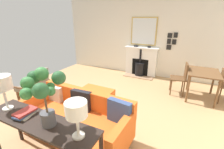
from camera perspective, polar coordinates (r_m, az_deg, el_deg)
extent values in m
cube|color=tan|center=(3.63, -4.64, -13.53)|extent=(5.93, 5.88, 0.01)
cube|color=silver|center=(5.80, 10.39, 13.88)|extent=(0.12, 5.88, 2.81)
cube|color=#9E7A5B|center=(5.66, 9.59, -0.74)|extent=(0.32, 1.05, 0.03)
cube|color=white|center=(5.77, 10.66, 4.60)|extent=(0.22, 1.10, 0.99)
cube|color=black|center=(5.73, 10.30, 2.76)|extent=(0.06, 0.58, 0.59)
cylinder|color=black|center=(5.72, 10.15, 1.95)|extent=(0.32, 0.32, 0.45)
cylinder|color=black|center=(5.65, 10.29, 4.19)|extent=(0.34, 0.34, 0.02)
cylinder|color=black|center=(5.58, 10.45, 6.73)|extent=(0.07, 0.07, 0.49)
cube|color=white|center=(5.63, 10.94, 9.64)|extent=(0.27, 1.18, 0.05)
cube|color=tan|center=(5.67, 11.64, 15.36)|extent=(0.04, 0.89, 0.95)
cube|color=silver|center=(5.65, 11.58, 15.35)|extent=(0.01, 0.81, 0.87)
cylinder|color=black|center=(5.70, 8.82, 10.38)|extent=(0.16, 0.16, 0.05)
torus|color=black|center=(5.70, 8.83, 10.58)|extent=(0.16, 0.16, 0.01)
cylinder|color=black|center=(5.58, 13.58, 9.89)|extent=(0.12, 0.12, 0.05)
torus|color=black|center=(5.57, 13.60, 10.12)|extent=(0.12, 0.12, 0.01)
cylinder|color=#B2B2B7|center=(3.40, -28.26, -17.73)|extent=(0.04, 0.04, 0.10)
cylinder|color=#B2B2B7|center=(3.71, -19.64, -13.02)|extent=(0.04, 0.04, 0.10)
cylinder|color=#B2B2B7|center=(2.89, 4.95, -22.57)|extent=(0.04, 0.04, 0.10)
cube|color=orange|center=(2.90, -13.67, -17.53)|extent=(0.92, 1.98, 0.33)
cube|color=orange|center=(2.93, -9.55, -8.77)|extent=(0.23, 1.94, 0.35)
cube|color=orange|center=(3.37, -25.77, -8.03)|extent=(0.80, 0.16, 0.21)
cube|color=orange|center=(2.32, 3.80, -19.46)|extent=(0.80, 0.16, 0.21)
cube|color=beige|center=(3.32, -20.08, -6.75)|extent=(0.14, 0.33, 0.33)
cube|color=black|center=(2.89, -11.34, -9.46)|extent=(0.16, 0.39, 0.39)
cube|color=#334775|center=(2.52, 2.69, -13.69)|extent=(0.17, 0.41, 0.40)
cylinder|color=#B2B2B7|center=(3.87, -12.25, -10.83)|extent=(0.03, 0.03, 0.09)
cylinder|color=#B2B2B7|center=(3.55, -3.98, -13.50)|extent=(0.03, 0.03, 0.09)
cylinder|color=#B2B2B7|center=(4.20, -8.06, -7.91)|extent=(0.03, 0.03, 0.09)
cylinder|color=#B2B2B7|center=(3.90, -0.25, -10.01)|extent=(0.03, 0.03, 0.09)
cube|color=orange|center=(3.77, -6.32, -8.01)|extent=(0.63, 0.81, 0.29)
cube|color=brown|center=(4.82, -26.92, -4.53)|extent=(0.05, 0.05, 0.35)
cube|color=brown|center=(4.51, -31.29, -6.98)|extent=(0.05, 0.05, 0.35)
cube|color=brown|center=(4.51, -22.50, -5.45)|extent=(0.05, 0.05, 0.35)
cube|color=brown|center=(4.18, -26.86, -8.20)|extent=(0.05, 0.05, 0.35)
cube|color=slate|center=(4.42, -27.28, -3.96)|extent=(0.68, 0.65, 0.08)
cube|color=slate|center=(4.17, -25.33, -1.41)|extent=(0.61, 0.21, 0.41)
cube|color=brown|center=(4.60, -24.78, -1.44)|extent=(0.12, 0.53, 0.04)
cube|color=brown|center=(4.19, -30.44, -4.47)|extent=(0.12, 0.53, 0.04)
cube|color=black|center=(3.13, -31.47, -14.62)|extent=(0.04, 0.04, 0.75)
cube|color=black|center=(2.26, -25.36, -15.46)|extent=(0.41, 1.68, 0.03)
cylinder|color=white|center=(2.72, -34.02, -10.25)|extent=(0.14, 0.14, 0.02)
cylinder|color=white|center=(2.65, -34.69, -7.26)|extent=(0.03, 0.03, 0.30)
cylinder|color=silver|center=(2.57, -35.75, -2.42)|extent=(0.26, 0.26, 0.19)
cylinder|color=beige|center=(1.87, -12.23, -21.16)|extent=(0.14, 0.14, 0.02)
cylinder|color=beige|center=(1.78, -12.55, -17.93)|extent=(0.03, 0.03, 0.25)
cylinder|color=silver|center=(1.67, -13.10, -12.33)|extent=(0.23, 0.23, 0.17)
cylinder|color=#4C4C51|center=(2.08, -22.45, -14.78)|extent=(0.17, 0.17, 0.18)
cylinder|color=brown|center=(1.96, -23.36, -9.12)|extent=(0.02, 0.02, 0.29)
sphere|color=#387A3D|center=(1.81, -29.09, -6.23)|extent=(0.13, 0.13, 0.13)
sphere|color=#26562D|center=(1.70, -24.87, -5.49)|extent=(0.17, 0.17, 0.17)
sphere|color=#2D6633|center=(1.79, -21.73, -5.77)|extent=(0.10, 0.10, 0.10)
sphere|color=#26562D|center=(1.86, -19.08, -1.17)|extent=(0.16, 0.16, 0.16)
sphere|color=#387A3D|center=(1.97, -21.76, -4.15)|extent=(0.10, 0.10, 0.10)
sphere|color=#387A3D|center=(1.94, -24.56, 0.24)|extent=(0.16, 0.16, 0.16)
sphere|color=#26562D|center=(1.98, -26.87, -0.89)|extent=(0.15, 0.15, 0.15)
sphere|color=#387A3D|center=(1.86, -28.77, -2.83)|extent=(0.14, 0.14, 0.14)
cube|color=beige|center=(2.43, -29.34, -12.80)|extent=(0.26, 0.23, 0.02)
cube|color=#38517F|center=(2.42, -29.63, -12.43)|extent=(0.29, 0.18, 0.02)
cube|color=#B23833|center=(2.41, -29.39, -11.83)|extent=(0.27, 0.17, 0.03)
cylinder|color=brown|center=(5.01, 26.41, -1.32)|extent=(0.05, 0.05, 0.71)
cylinder|color=brown|center=(4.24, 26.22, -5.00)|extent=(0.05, 0.05, 0.71)
cylinder|color=brown|center=(5.06, 33.25, -2.35)|extent=(0.05, 0.05, 0.71)
cylinder|color=brown|center=(4.31, 34.30, -6.15)|extent=(0.05, 0.05, 0.71)
cube|color=brown|center=(4.52, 30.86, 0.74)|extent=(0.92, 0.71, 0.03)
cylinder|color=brown|center=(4.80, 20.79, -3.01)|extent=(0.04, 0.04, 0.45)
cylinder|color=brown|center=(4.50, 20.90, -4.54)|extent=(0.04, 0.04, 0.45)
cylinder|color=brown|center=(4.83, 24.56, -3.39)|extent=(0.04, 0.04, 0.45)
cylinder|color=brown|center=(4.54, 24.93, -4.94)|extent=(0.04, 0.04, 0.45)
cube|color=brown|center=(4.58, 23.19, -1.25)|extent=(0.45, 0.45, 0.02)
cube|color=brown|center=(4.53, 25.70, 1.14)|extent=(0.36, 0.09, 0.42)
cylinder|color=brown|center=(4.61, 34.92, -6.53)|extent=(0.03, 0.03, 0.44)
cylinder|color=brown|center=(4.90, 34.54, -4.99)|extent=(0.03, 0.03, 0.44)
cube|color=brown|center=(4.61, 35.66, -0.81)|extent=(0.36, 0.04, 0.39)
cube|color=black|center=(5.53, 20.61, 13.36)|extent=(0.02, 0.14, 0.15)
cube|color=black|center=(5.51, 22.49, 13.30)|extent=(0.02, 0.12, 0.16)
cube|color=black|center=(5.55, 20.28, 11.44)|extent=(0.02, 0.12, 0.17)
cube|color=black|center=(5.54, 21.98, 11.10)|extent=(0.02, 0.13, 0.16)
cube|color=black|center=(5.58, 20.23, 9.43)|extent=(0.02, 0.15, 0.16)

